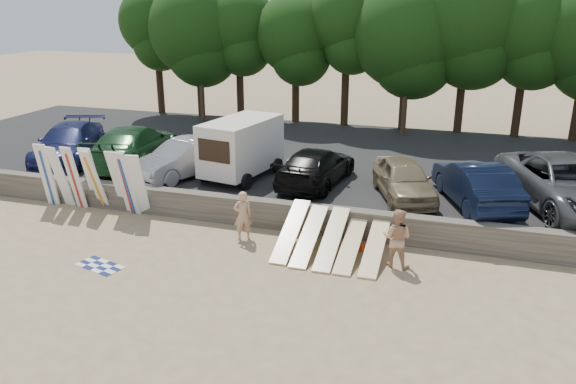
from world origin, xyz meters
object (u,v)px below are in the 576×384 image
at_px(car_6, 567,184).
at_px(cooler, 330,240).
at_px(car_2, 184,158).
at_px(car_5, 476,184).
at_px(beachgoer_a, 243,215).
at_px(car_4, 404,179).
at_px(car_1, 134,145).
at_px(car_3, 316,166).
at_px(beachgoer_b, 397,238).
at_px(box_trailer, 241,145).
at_px(car_0, 69,143).

height_order(car_6, cooler, car_6).
relative_size(car_2, cooler, 12.18).
relative_size(car_5, beachgoer_a, 2.85).
bearing_deg(car_4, car_5, -20.70).
bearing_deg(beachgoer_a, car_1, -67.19).
distance_m(car_2, cooler, 7.98).
bearing_deg(cooler, car_1, 156.10).
bearing_deg(car_3, beachgoer_b, 133.42).
bearing_deg(car_1, box_trailer, 166.55).
height_order(beachgoer_a, beachgoer_b, beachgoer_b).
bearing_deg(car_2, beachgoer_b, -3.53).
bearing_deg(car_1, car_0, -3.67).
bearing_deg(cooler, beachgoer_b, -22.81).
bearing_deg(car_1, car_4, 165.89).
height_order(car_0, car_2, car_0).
xyz_separation_m(car_0, beachgoer_a, (10.30, -4.41, -0.66)).
distance_m(box_trailer, beachgoer_a, 4.94).
height_order(box_trailer, car_6, box_trailer).
distance_m(car_1, beachgoer_b, 13.38).
relative_size(car_5, cooler, 12.85).
distance_m(car_6, cooler, 8.64).
distance_m(car_2, beachgoer_b, 10.34).
relative_size(car_0, car_5, 1.15).
xyz_separation_m(car_1, beachgoer_a, (7.09, -4.76, -0.72)).
distance_m(car_0, car_5, 17.70).
height_order(car_0, car_6, car_6).
bearing_deg(beachgoer_b, box_trailer, -26.94).
distance_m(car_6, beachgoer_b, 7.24).
distance_m(car_0, car_6, 20.73).
bearing_deg(box_trailer, car_6, 10.69).
height_order(car_1, beachgoer_a, car_1).
xyz_separation_m(box_trailer, car_0, (-8.47, -0.02, -0.54)).
height_order(car_3, car_4, car_4).
bearing_deg(beachgoer_a, beachgoer_b, 141.32).
distance_m(car_0, car_3, 11.63).
distance_m(car_2, car_5, 11.57).
relative_size(car_0, car_6, 0.86).
xyz_separation_m(car_2, beachgoer_b, (9.36, -4.35, -0.54)).
bearing_deg(car_2, beachgoer_a, -21.43).
xyz_separation_m(car_4, beachgoer_b, (0.33, -4.37, -0.51)).
relative_size(car_0, car_1, 0.92).
xyz_separation_m(box_trailer, car_6, (12.26, 0.03, -0.46)).
bearing_deg(car_2, car_4, 21.50).
height_order(car_5, cooler, car_5).
relative_size(box_trailer, car_3, 0.81).
relative_size(car_4, beachgoer_b, 2.33).
xyz_separation_m(car_5, cooler, (-4.48, -3.45, -1.34)).
xyz_separation_m(car_0, beachgoer_b, (15.49, -4.90, -0.59)).
bearing_deg(car_6, cooler, -172.32).
distance_m(car_0, car_2, 6.15).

